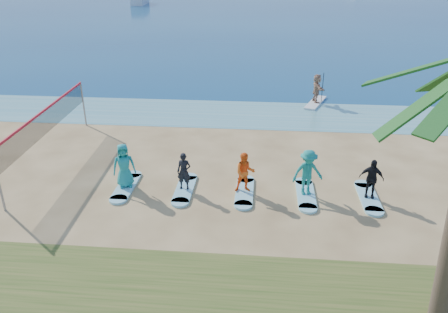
# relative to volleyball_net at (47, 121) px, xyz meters

# --- Properties ---
(ground) EXTENTS (600.00, 600.00, 0.00)m
(ground) POSITION_rel_volleyball_net_xyz_m (7.54, -3.37, -1.90)
(ground) COLOR tan
(ground) RESTS_ON ground
(shallow_water) EXTENTS (600.00, 600.00, 0.00)m
(shallow_water) POSITION_rel_volleyball_net_xyz_m (7.54, 7.13, -1.90)
(shallow_water) COLOR teal
(shallow_water) RESTS_ON ground
(volleyball_net) EXTENTS (0.46, 9.08, 2.50)m
(volleyball_net) POSITION_rel_volleyball_net_xyz_m (0.00, 0.00, 0.00)
(volleyball_net) COLOR gray
(volleyball_net) RESTS_ON ground
(paddleboard) EXTENTS (1.71, 3.06, 0.12)m
(paddleboard) POSITION_rel_volleyball_net_xyz_m (12.99, 9.64, -1.84)
(paddleboard) COLOR silver
(paddleboard) RESTS_ON ground
(paddleboarder) EXTENTS (0.86, 1.73, 1.78)m
(paddleboarder) POSITION_rel_volleyball_net_xyz_m (12.99, 9.64, -0.89)
(paddleboarder) COLOR tan
(paddleboarder) RESTS_ON paddleboard
(boat_offshore_a) EXTENTS (2.72, 7.28, 2.25)m
(boat_offshore_a) POSITION_rel_volleyball_net_xyz_m (-14.94, 70.84, -1.90)
(boat_offshore_a) COLOR silver
(boat_offshore_a) RESTS_ON ground
(surfboard_0) EXTENTS (0.70, 2.20, 0.09)m
(surfboard_0) POSITION_rel_volleyball_net_xyz_m (4.16, -2.38, -1.86)
(surfboard_0) COLOR #8CCFD9
(surfboard_0) RESTS_ON ground
(student_0) EXTENTS (1.04, 0.86, 1.83)m
(student_0) POSITION_rel_volleyball_net_xyz_m (4.16, -2.38, -0.90)
(student_0) COLOR teal
(student_0) RESTS_ON surfboard_0
(surfboard_1) EXTENTS (0.70, 2.20, 0.09)m
(surfboard_1) POSITION_rel_volleyball_net_xyz_m (6.58, -2.38, -1.86)
(surfboard_1) COLOR #8CCFD9
(surfboard_1) RESTS_ON ground
(student_1) EXTENTS (0.57, 0.39, 1.52)m
(student_1) POSITION_rel_volleyball_net_xyz_m (6.58, -2.38, -1.05)
(student_1) COLOR black
(student_1) RESTS_ON surfboard_1
(surfboard_2) EXTENTS (0.70, 2.20, 0.09)m
(surfboard_2) POSITION_rel_volleyball_net_xyz_m (9.00, -2.38, -1.86)
(surfboard_2) COLOR #8CCFD9
(surfboard_2) RESTS_ON ground
(student_2) EXTENTS (0.87, 0.71, 1.64)m
(student_2) POSITION_rel_volleyball_net_xyz_m (9.00, -2.38, -1.00)
(student_2) COLOR orange
(student_2) RESTS_ON surfboard_2
(surfboard_3) EXTENTS (0.70, 2.20, 0.09)m
(surfboard_3) POSITION_rel_volleyball_net_xyz_m (11.41, -2.38, -1.86)
(surfboard_3) COLOR #8CCFD9
(surfboard_3) RESTS_ON ground
(student_3) EXTENTS (1.34, 0.98, 1.86)m
(student_3) POSITION_rel_volleyball_net_xyz_m (11.41, -2.38, -0.88)
(student_3) COLOR #1B8377
(student_3) RESTS_ON surfboard_3
(surfboard_4) EXTENTS (0.70, 2.20, 0.09)m
(surfboard_4) POSITION_rel_volleyball_net_xyz_m (13.83, -2.38, -1.86)
(surfboard_4) COLOR #8CCFD9
(surfboard_4) RESTS_ON ground
(student_4) EXTENTS (0.98, 0.57, 1.57)m
(student_4) POSITION_rel_volleyball_net_xyz_m (13.83, -2.38, -1.03)
(student_4) COLOR black
(student_4) RESTS_ON surfboard_4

